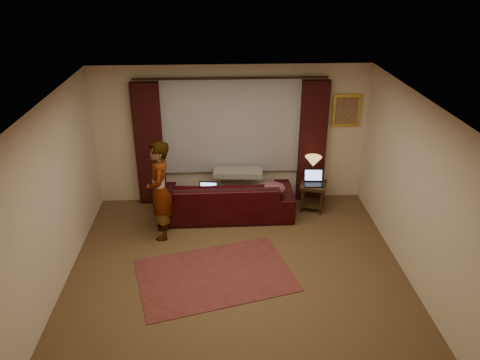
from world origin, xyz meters
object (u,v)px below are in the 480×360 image
end_table (313,196)px  tiffany_lamp (313,169)px  person (160,191)px  sofa (226,191)px  laptop_sofa (207,191)px  laptop_table (314,178)px

end_table → tiffany_lamp: (-0.02, 0.11, 0.51)m
tiffany_lamp → person: (-2.68, -0.90, 0.07)m
end_table → person: person is taller
sofa → tiffany_lamp: bearing=-172.0°
tiffany_lamp → laptop_sofa: bearing=-166.4°
laptop_table → person: 2.79m
end_table → sofa: bearing=-175.4°
sofa → end_table: size_ratio=4.53×
sofa → person: bearing=30.7°
laptop_sofa → laptop_table: 1.95m
laptop_sofa → end_table: laptop_sofa is taller
sofa → laptop_table: bearing=-177.4°
laptop_sofa → person: bearing=-142.2°
sofa → end_table: (1.61, 0.13, -0.22)m
laptop_table → person: (-2.69, -0.74, 0.19)m
laptop_sofa → person: (-0.76, -0.43, 0.24)m
laptop_sofa → tiffany_lamp: 1.98m
sofa → person: person is taller
tiffany_lamp → person: 2.83m
end_table → laptop_table: laptop_table is taller
laptop_sofa → person: 0.91m
end_table → tiffany_lamp: 0.52m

